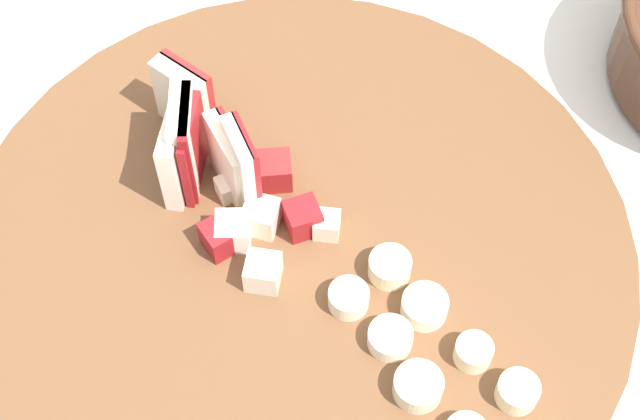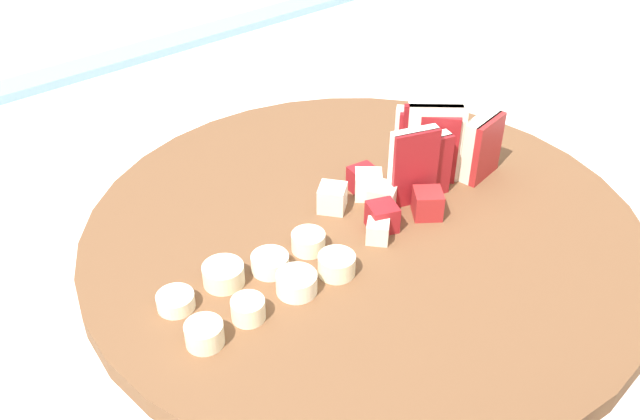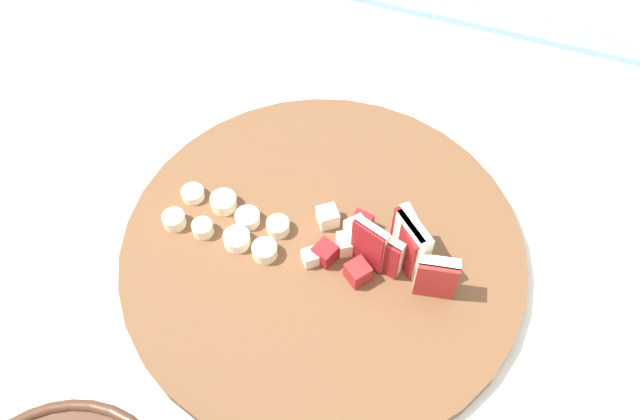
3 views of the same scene
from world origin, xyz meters
name	(u,v)px [view 1 (image 1 of 3)]	position (x,y,z in m)	size (l,w,h in m)	color
cutting_board	(296,252)	(-0.04, 0.01, 0.90)	(0.43, 0.43, 0.02)	brown
apple_wedge_fan	(197,143)	(-0.12, 0.01, 0.93)	(0.11, 0.07, 0.07)	#B22D23
apple_dice_pile	(263,221)	(-0.06, 0.01, 0.91)	(0.09, 0.08, 0.02)	maroon
banana_slice_rows	(425,341)	(0.07, 0.02, 0.91)	(0.13, 0.07, 0.02)	#F4EAC6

